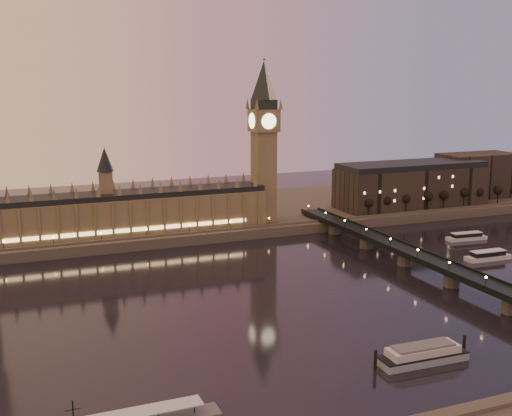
{
  "coord_description": "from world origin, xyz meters",
  "views": [
    {
      "loc": [
        -103.96,
        -253.66,
        97.22
      ],
      "look_at": [
        13.62,
        35.0,
        33.92
      ],
      "focal_mm": 45.0,
      "sensor_mm": 36.0,
      "label": 1
    }
  ],
  "objects": [
    {
      "name": "bare_tree_2",
      "position": [
        157.19,
        109.0,
        14.91
      ],
      "size": [
        5.88,
        5.88,
        11.95
      ],
      "color": "black",
      "rests_on": "ground"
    },
    {
      "name": "city_block",
      "position": [
        194.94,
        130.93,
        22.24
      ],
      "size": [
        155.0,
        45.0,
        34.0
      ],
      "color": "black",
      "rests_on": "ground"
    },
    {
      "name": "bare_tree_6",
      "position": [
        220.23,
        109.0,
        14.91
      ],
      "size": [
        5.88,
        5.88,
        11.95
      ],
      "color": "black",
      "rests_on": "ground"
    },
    {
      "name": "bare_tree_4",
      "position": [
        188.71,
        109.0,
        14.91
      ],
      "size": [
        5.88,
        5.88,
        11.95
      ],
      "color": "black",
      "rests_on": "ground"
    },
    {
      "name": "big_ben",
      "position": [
        53.99,
        120.99,
        63.95
      ],
      "size": [
        17.68,
        17.68,
        104.0
      ],
      "color": "brown",
      "rests_on": "ground"
    },
    {
      "name": "westminster_bridge",
      "position": [
        91.61,
        0.0,
        5.52
      ],
      "size": [
        13.2,
        260.0,
        15.3
      ],
      "color": "black",
      "rests_on": "ground"
    },
    {
      "name": "cruise_boat_c",
      "position": [
        140.06,
        10.43,
        2.31
      ],
      "size": [
        26.47,
        8.02,
        5.25
      ],
      "rotation": [
        0.0,
        0.0,
        -0.03
      ],
      "color": "silver",
      "rests_on": "ground"
    },
    {
      "name": "moored_barge",
      "position": [
        28.36,
        -82.66,
        2.92
      ],
      "size": [
        37.71,
        10.0,
        6.91
      ],
      "rotation": [
        0.0,
        0.0,
        -0.03
      ],
      "color": "#8A9AB0",
      "rests_on": "ground"
    },
    {
      "name": "bare_tree_3",
      "position": [
        172.95,
        109.0,
        14.91
      ],
      "size": [
        5.88,
        5.88,
        11.95
      ],
      "color": "black",
      "rests_on": "ground"
    },
    {
      "name": "bare_tree_5",
      "position": [
        204.47,
        109.0,
        14.91
      ],
      "size": [
        5.88,
        5.88,
        11.95
      ],
      "color": "black",
      "rests_on": "ground"
    },
    {
      "name": "bare_tree_1",
      "position": [
        141.43,
        109.0,
        14.91
      ],
      "size": [
        5.88,
        5.88,
        11.95
      ],
      "color": "black",
      "rests_on": "ground"
    },
    {
      "name": "bare_tree_0",
      "position": [
        125.67,
        109.0,
        14.91
      ],
      "size": [
        5.88,
        5.88,
        11.95
      ],
      "color": "black",
      "rests_on": "ground"
    },
    {
      "name": "far_embankment",
      "position": [
        30.0,
        165.0,
        3.0
      ],
      "size": [
        560.0,
        130.0,
        6.0
      ],
      "primitive_type": "cube",
      "color": "#423D35",
      "rests_on": "ground"
    },
    {
      "name": "bare_tree_7",
      "position": [
        235.99,
        109.0,
        14.91
      ],
      "size": [
        5.88,
        5.88,
        11.95
      ],
      "color": "black",
      "rests_on": "ground"
    },
    {
      "name": "ground",
      "position": [
        0.0,
        0.0,
        0.0
      ],
      "size": [
        700.0,
        700.0,
        0.0
      ],
      "primitive_type": "plane",
      "color": "black",
      "rests_on": "ground"
    },
    {
      "name": "cruise_boat_b",
      "position": [
        158.82,
        50.0,
        2.08
      ],
      "size": [
        26.08,
        8.77,
        4.73
      ],
      "rotation": [
        0.0,
        0.0,
        -0.09
      ],
      "color": "silver",
      "rests_on": "ground"
    },
    {
      "name": "palace_of_westminster",
      "position": [
        -40.12,
        120.99,
        21.71
      ],
      "size": [
        180.0,
        26.62,
        52.0
      ],
      "color": "brown",
      "rests_on": "ground"
    }
  ]
}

